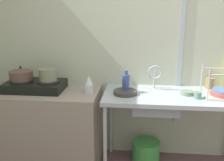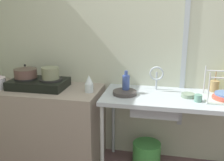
# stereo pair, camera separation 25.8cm
# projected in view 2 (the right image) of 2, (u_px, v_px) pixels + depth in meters

# --- Properties ---
(wall_back) EXTENTS (4.79, 0.10, 2.71)m
(wall_back) POSITION_uv_depth(u_px,v_px,m) (171.00, 37.00, 2.71)
(wall_back) COLOR #B0B7A1
(wall_back) RESTS_ON ground
(wall_metal_strip) EXTENTS (0.05, 0.01, 2.17)m
(wall_metal_strip) POSITION_uv_depth(u_px,v_px,m) (187.00, 24.00, 2.59)
(wall_metal_strip) COLOR #A1AEB6
(counter_concrete) EXTENTS (1.26, 0.62, 0.83)m
(counter_concrete) POSITION_uv_depth(u_px,v_px,m) (44.00, 124.00, 2.88)
(counter_concrete) COLOR gray
(counter_concrete) RESTS_ON ground
(counter_sink) EXTENTS (1.39, 0.62, 0.83)m
(counter_sink) POSITION_uv_depth(u_px,v_px,m) (174.00, 103.00, 2.52)
(counter_sink) COLOR #A1AEB6
(counter_sink) RESTS_ON ground
(stove) EXTENTS (0.59, 0.37, 0.11)m
(stove) POSITION_uv_depth(u_px,v_px,m) (39.00, 83.00, 2.76)
(stove) COLOR black
(stove) RESTS_ON counter_concrete
(pot_on_left_burner) EXTENTS (0.24, 0.24, 0.14)m
(pot_on_left_burner) POSITION_uv_depth(u_px,v_px,m) (25.00, 72.00, 2.76)
(pot_on_left_burner) COLOR brown
(pot_on_left_burner) RESTS_ON stove
(pot_on_right_burner) EXTENTS (0.18, 0.18, 0.12)m
(pot_on_right_burner) POSITION_uv_depth(u_px,v_px,m) (50.00, 73.00, 2.70)
(pot_on_right_burner) COLOR #72785C
(pot_on_right_burner) RESTS_ON stove
(percolator) EXTENTS (0.09, 0.09, 0.17)m
(percolator) POSITION_uv_depth(u_px,v_px,m) (89.00, 84.00, 2.61)
(percolator) COLOR silver
(percolator) RESTS_ON counter_concrete
(sink_basin) EXTENTS (0.44, 0.38, 0.16)m
(sink_basin) POSITION_uv_depth(u_px,v_px,m) (155.00, 104.00, 2.54)
(sink_basin) COLOR #A1AEB6
(sink_basin) RESTS_ON counter_sink
(faucet) EXTENTS (0.14, 0.08, 0.26)m
(faucet) POSITION_uv_depth(u_px,v_px,m) (157.00, 75.00, 2.63)
(faucet) COLOR #A1AEB6
(faucet) RESTS_ON counter_sink
(frying_pan) EXTENTS (0.23, 0.23, 0.04)m
(frying_pan) POSITION_uv_depth(u_px,v_px,m) (125.00, 93.00, 2.55)
(frying_pan) COLOR #3A3534
(frying_pan) RESTS_ON counter_sink
(cup_by_rack) EXTENTS (0.07, 0.07, 0.06)m
(cup_by_rack) POSITION_uv_depth(u_px,v_px,m) (198.00, 98.00, 2.36)
(cup_by_rack) COLOR slate
(cup_by_rack) RESTS_ON counter_sink
(small_bowl_on_drainboard) EXTENTS (0.13, 0.13, 0.04)m
(small_bowl_on_drainboard) POSITION_uv_depth(u_px,v_px,m) (188.00, 95.00, 2.48)
(small_bowl_on_drainboard) COLOR gray
(small_bowl_on_drainboard) RESTS_ON counter_sink
(bottle_by_sink) EXTENTS (0.07, 0.07, 0.23)m
(bottle_by_sink) POSITION_uv_depth(u_px,v_px,m) (126.00, 84.00, 2.58)
(bottle_by_sink) COLOR #324684
(bottle_by_sink) RESTS_ON counter_sink
(utensil_jar) EXTENTS (0.09, 0.09, 0.21)m
(utensil_jar) POSITION_uv_depth(u_px,v_px,m) (214.00, 86.00, 2.64)
(utensil_jar) COLOR #967C4D
(utensil_jar) RESTS_ON counter_sink
(bucket_on_floor) EXTENTS (0.30, 0.30, 0.26)m
(bucket_on_floor) POSITION_uv_depth(u_px,v_px,m) (146.00, 154.00, 2.80)
(bucket_on_floor) COLOR green
(bucket_on_floor) RESTS_ON ground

